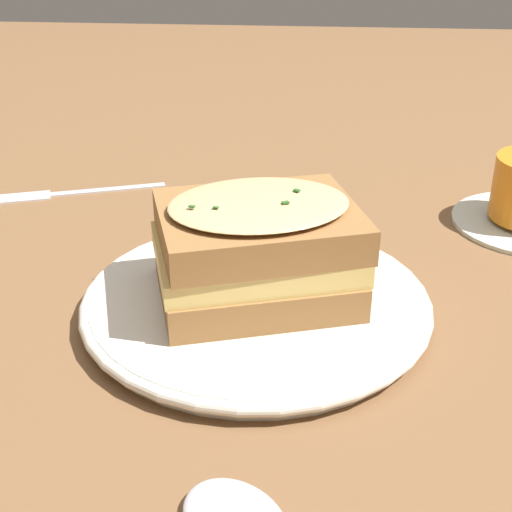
# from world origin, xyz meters

# --- Properties ---
(ground_plane) EXTENTS (2.40, 2.40, 0.00)m
(ground_plane) POSITION_xyz_m (0.00, 0.00, 0.00)
(ground_plane) COLOR brown
(dinner_plate) EXTENTS (0.25, 0.25, 0.02)m
(dinner_plate) POSITION_xyz_m (0.03, -0.02, 0.01)
(dinner_plate) COLOR silver
(dinner_plate) RESTS_ON ground_plane
(sandwich) EXTENTS (0.16, 0.14, 0.08)m
(sandwich) POSITION_xyz_m (0.03, -0.02, 0.05)
(sandwich) COLOR olive
(sandwich) RESTS_ON dinner_plate
(fork) EXTENTS (0.18, 0.07, 0.00)m
(fork) POSITION_xyz_m (0.25, -0.22, 0.00)
(fork) COLOR silver
(fork) RESTS_ON ground_plane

